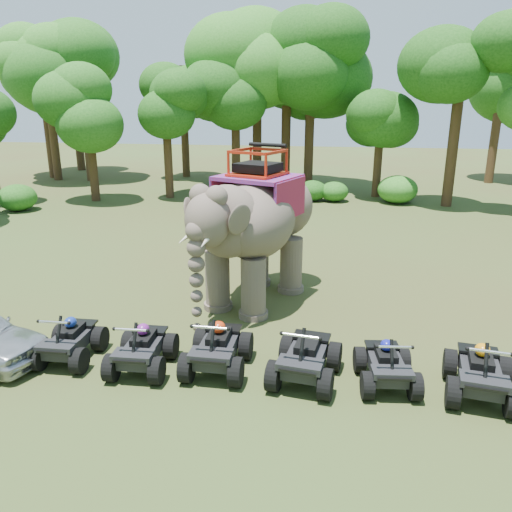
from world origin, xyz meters
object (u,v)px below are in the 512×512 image
object	(u,v)px
atv_2	(217,342)
atv_1	(142,343)
atv_3	(306,351)
atv_4	(387,359)
atv_0	(69,335)
elephant	(256,226)
atv_5	(481,366)

from	to	relation	value
atv_2	atv_1	bearing A→B (deg)	-171.86
atv_2	atv_3	distance (m)	1.96
atv_4	atv_2	bearing A→B (deg)	172.91
atv_0	atv_2	distance (m)	3.49
elephant	atv_0	size ratio (longest dim) A/B	3.27
elephant	atv_5	distance (m)	7.06
elephant	atv_0	xyz separation A→B (m)	(-3.67, -4.31, -1.67)
atv_3	atv_5	size ratio (longest dim) A/B	1.02
atv_1	atv_2	bearing A→B (deg)	5.58
atv_2	atv_3	world-z (taller)	atv_3
atv_1	atv_0	bearing A→B (deg)	173.41
elephant	atv_4	world-z (taller)	elephant
atv_0	atv_5	bearing A→B (deg)	-2.10
atv_1	atv_4	size ratio (longest dim) A/B	1.06
atv_4	atv_5	world-z (taller)	atv_5
elephant	atv_0	distance (m)	5.90
elephant	atv_1	world-z (taller)	elephant
atv_2	atv_5	xyz separation A→B (m)	(5.49, -0.16, -0.01)
atv_2	atv_4	xyz separation A→B (m)	(3.66, -0.04, -0.08)
atv_5	atv_2	bearing A→B (deg)	-173.37
atv_3	atv_0	bearing A→B (deg)	-172.07
atv_0	atv_5	distance (m)	8.98
elephant	atv_2	bearing A→B (deg)	-71.06
atv_1	atv_2	size ratio (longest dim) A/B	0.94
elephant	atv_5	size ratio (longest dim) A/B	3.01
atv_1	atv_5	xyz separation A→B (m)	(7.16, 0.08, 0.04)
atv_1	atv_4	distance (m)	5.33
atv_0	atv_1	world-z (taller)	atv_1
atv_0	atv_5	xyz separation A→B (m)	(8.98, -0.05, 0.05)
elephant	atv_2	distance (m)	4.50
atv_1	atv_4	xyz separation A→B (m)	(5.33, 0.20, -0.03)
atv_1	elephant	bearing A→B (deg)	64.84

